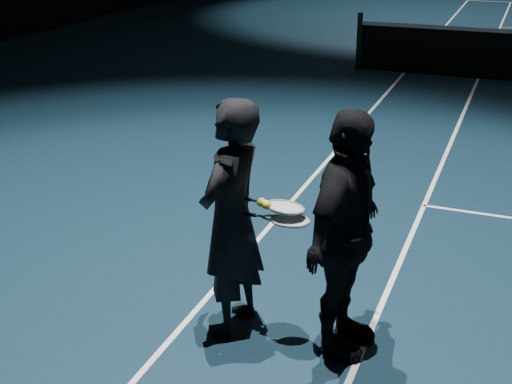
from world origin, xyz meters
The scene contains 6 objects.
net_post_left centered at (-6.40, 0.00, 0.55)m, with size 0.10×0.10×1.10m, color black.
player_a centered at (-5.13, -9.32, 0.91)m, with size 0.66×0.43×1.82m, color black.
player_b centered at (-4.28, -9.29, 0.91)m, with size 1.06×0.44×1.82m, color black.
racket_lower centered at (-4.68, -9.31, 0.96)m, with size 0.68×0.22×0.03m, color black, non-canonical shape.
racket_upper centered at (-4.73, -9.27, 1.04)m, with size 0.68×0.22×0.03m, color black, non-canonical shape.
tennis_balls centered at (-4.88, -9.31, 1.08)m, with size 0.12×0.10×0.12m, color #DBEE32, non-canonical shape.
Camera 1 is at (-3.25, -13.69, 3.05)m, focal length 50.00 mm.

